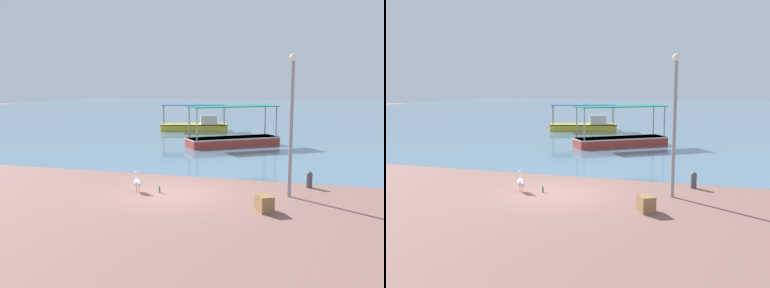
% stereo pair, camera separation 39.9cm
% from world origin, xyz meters
% --- Properties ---
extents(ground, '(120.00, 120.00, 0.00)m').
position_xyz_m(ground, '(0.00, 0.00, 0.00)').
color(ground, '#885D53').
extents(harbor_water, '(110.00, 90.00, 0.00)m').
position_xyz_m(harbor_water, '(0.00, 48.00, 0.00)').
color(harbor_water, slate).
rests_on(harbor_water, ground).
extents(fishing_boat_near_right, '(6.17, 3.47, 2.29)m').
position_xyz_m(fishing_boat_near_right, '(-5.07, 21.48, 0.54)').
color(fishing_boat_near_right, gold).
rests_on(fishing_boat_near_right, harbor_water).
extents(fishing_boat_center, '(6.15, 5.11, 2.69)m').
position_xyz_m(fishing_boat_center, '(-0.14, 12.96, 0.50)').
color(fishing_boat_center, '#BA382D').
rests_on(fishing_boat_center, harbor_water).
extents(pelican, '(0.59, 0.69, 0.80)m').
position_xyz_m(pelican, '(-1.44, -0.22, 0.38)').
color(pelican, '#E0997A').
rests_on(pelican, ground).
extents(lamp_post, '(0.28, 0.28, 5.26)m').
position_xyz_m(lamp_post, '(4.29, 0.69, 2.98)').
color(lamp_post, gray).
rests_on(lamp_post, ground).
extents(mooring_bollard, '(0.25, 0.25, 0.67)m').
position_xyz_m(mooring_bollard, '(5.00, 2.32, 0.36)').
color(mooring_bollard, '#47474C').
rests_on(mooring_bollard, ground).
extents(cargo_crate, '(0.71, 0.79, 0.54)m').
position_xyz_m(cargo_crate, '(3.63, -1.46, 0.27)').
color(cargo_crate, olive).
rests_on(cargo_crate, ground).
extents(glass_bottle, '(0.07, 0.07, 0.27)m').
position_xyz_m(glass_bottle, '(-0.57, -0.09, 0.11)').
color(glass_bottle, '#3F7F4C').
rests_on(glass_bottle, ground).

